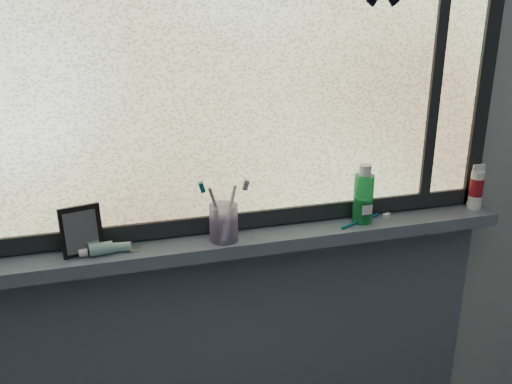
{
  "coord_description": "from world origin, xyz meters",
  "views": [
    {
      "loc": [
        -0.41,
        -0.25,
        1.72
      ],
      "look_at": [
        -0.03,
        1.05,
        1.22
      ],
      "focal_mm": 40.0,
      "sensor_mm": 36.0,
      "label": 1
    }
  ],
  "objects": [
    {
      "name": "wall_back",
      "position": [
        0.0,
        1.3,
        1.25
      ],
      "size": [
        3.0,
        0.01,
        2.5
      ],
      "primitive_type": "cube",
      "color": "#9EA3A8",
      "rests_on": "ground"
    },
    {
      "name": "window_pane",
      "position": [
        0.0,
        1.28,
        1.53
      ],
      "size": [
        1.5,
        0.01,
        1.0
      ],
      "primitive_type": "cube",
      "color": "silver",
      "rests_on": "wall_back"
    },
    {
      "name": "frame_right",
      "position": [
        0.78,
        1.28,
        1.53
      ],
      "size": [
        0.05,
        0.03,
        1.1
      ],
      "primitive_type": "cube",
      "color": "black",
      "rests_on": "wall_back"
    },
    {
      "name": "toothbrush_cup",
      "position": [
        -0.08,
        1.21,
        1.07
      ],
      "size": [
        0.09,
        0.09,
        0.11
      ],
      "primitive_type": "cylinder",
      "rotation": [
        0.0,
        0.0,
        -0.1
      ],
      "color": "#C9AEE6",
      "rests_on": "windowsill"
    },
    {
      "name": "cream_tube",
      "position": [
        0.77,
        1.23,
        1.1
      ],
      "size": [
        0.05,
        0.05,
        0.11
      ],
      "primitive_type": "cylinder",
      "rotation": [
        0.0,
        0.0,
        0.17
      ],
      "color": "silver",
      "rests_on": "windowsill"
    },
    {
      "name": "toothbrush_lying",
      "position": [
        0.35,
        1.22,
        1.03
      ],
      "size": [
        0.2,
        0.1,
        0.01
      ],
      "primitive_type": null,
      "rotation": [
        0.0,
        0.0,
        0.42
      ],
      "color": "#0B5765",
      "rests_on": "windowsill"
    },
    {
      "name": "sill_apron",
      "position": [
        0.0,
        1.29,
        0.49
      ],
      "size": [
        1.62,
        0.02,
        0.98
      ],
      "primitive_type": "cube",
      "color": "#505A6B",
      "rests_on": "floor"
    },
    {
      "name": "vanity_mirror",
      "position": [
        -0.47,
        1.23,
        1.09
      ],
      "size": [
        0.12,
        0.08,
        0.14
      ],
      "primitive_type": "cube",
      "rotation": [
        0.0,
        0.0,
        0.23
      ],
      "color": "black",
      "rests_on": "windowsill"
    },
    {
      "name": "toothpaste_tube",
      "position": [
        -0.41,
        1.21,
        1.04
      ],
      "size": [
        0.2,
        0.05,
        0.04
      ],
      "primitive_type": null,
      "rotation": [
        0.0,
        0.0,
        0.03
      ],
      "color": "silver",
      "rests_on": "windowsill"
    },
    {
      "name": "frame_bottom",
      "position": [
        0.0,
        1.28,
        1.05
      ],
      "size": [
        1.6,
        0.03,
        0.05
      ],
      "primitive_type": "cube",
      "color": "black",
      "rests_on": "windowsill"
    },
    {
      "name": "windowsill",
      "position": [
        0.0,
        1.23,
        1.0
      ],
      "size": [
        1.62,
        0.14,
        0.04
      ],
      "primitive_type": "cube",
      "color": "#505A6B",
      "rests_on": "wall_back"
    },
    {
      "name": "mouthwash_bottle",
      "position": [
        0.36,
        1.23,
        1.11
      ],
      "size": [
        0.07,
        0.07,
        0.15
      ],
      "primitive_type": "cylinder",
      "rotation": [
        0.0,
        0.0,
        -0.11
      ],
      "color": "#1C9346",
      "rests_on": "windowsill"
    },
    {
      "name": "frame_mullion",
      "position": [
        0.6,
        1.28,
        1.53
      ],
      "size": [
        0.03,
        0.03,
        1.0
      ],
      "primitive_type": "cube",
      "color": "black",
      "rests_on": "wall_back"
    }
  ]
}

